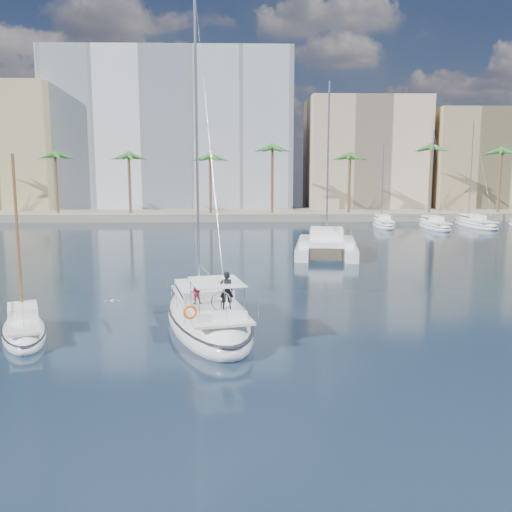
{
  "coord_description": "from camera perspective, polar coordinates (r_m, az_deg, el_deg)",
  "views": [
    {
      "loc": [
        -0.13,
        -31.5,
        8.45
      ],
      "look_at": [
        0.85,
        1.5,
        3.2
      ],
      "focal_mm": 40.0,
      "sensor_mm": 36.0,
      "label": 1
    }
  ],
  "objects": [
    {
      "name": "building_beige",
      "position": [
        103.89,
        10.75,
        9.73
      ],
      "size": [
        20.0,
        14.0,
        20.0
      ],
      "primitive_type": "cube",
      "color": "beige",
      "rests_on": "ground"
    },
    {
      "name": "moored_yacht_b",
      "position": [
        81.44,
        17.41,
        2.67
      ],
      "size": [
        3.32,
        10.83,
        13.72
      ],
      "primitive_type": null,
      "rotation": [
        0.0,
        0.0,
        -0.02
      ],
      "color": "white",
      "rests_on": "ground"
    },
    {
      "name": "building_tan_right",
      "position": [
        108.05,
        21.5,
        8.71
      ],
      "size": [
        18.0,
        12.0,
        18.0
      ],
      "primitive_type": "cube",
      "color": "tan",
      "rests_on": "ground"
    },
    {
      "name": "moored_yacht_c",
      "position": [
        85.62,
        21.1,
        2.77
      ],
      "size": [
        3.98,
        12.33,
        15.54
      ],
      "primitive_type": null,
      "rotation": [
        0.0,
        0.0,
        0.03
      ],
      "color": "white",
      "rests_on": "ground"
    },
    {
      "name": "building_modern",
      "position": [
        105.32,
        -8.36,
        11.96
      ],
      "size": [
        42.0,
        16.0,
        28.0
      ],
      "primitive_type": "cube",
      "color": "silver",
      "rests_on": "ground"
    },
    {
      "name": "moored_yacht_a",
      "position": [
        81.48,
        12.63,
        2.86
      ],
      "size": [
        3.37,
        9.52,
        11.9
      ],
      "primitive_type": null,
      "rotation": [
        0.0,
        0.0,
        -0.07
      ],
      "color": "white",
      "rests_on": "ground"
    },
    {
      "name": "palm_centre",
      "position": [
        88.52,
        -1.65,
        10.22
      ],
      "size": [
        3.6,
        3.6,
        12.3
      ],
      "color": "brown",
      "rests_on": "ground"
    },
    {
      "name": "palm_right",
      "position": [
        94.87,
        19.67,
        9.62
      ],
      "size": [
        3.6,
        3.6,
        12.3
      ],
      "color": "brown",
      "rests_on": "ground"
    },
    {
      "name": "quay",
      "position": [
        92.83,
        -1.62,
        4.18
      ],
      "size": [
        120.0,
        14.0,
        1.2
      ],
      "primitive_type": "cube",
      "color": "gray",
      "rests_on": "ground"
    },
    {
      "name": "catamaran",
      "position": [
        55.29,
        7.06,
        1.36
      ],
      "size": [
        7.19,
        11.91,
        16.44
      ],
      "rotation": [
        0.0,
        0.0,
        -0.15
      ],
      "color": "white",
      "rests_on": "ground"
    },
    {
      "name": "palm_left",
      "position": [
        94.77,
        -22.97,
        9.44
      ],
      "size": [
        3.6,
        3.6,
        12.3
      ],
      "color": "brown",
      "rests_on": "ground"
    },
    {
      "name": "seagull",
      "position": [
        34.31,
        -14.17,
        -4.34
      ],
      "size": [
        0.99,
        0.43,
        0.18
      ],
      "color": "silver",
      "rests_on": "ground"
    },
    {
      "name": "ground",
      "position": [
        32.61,
        -1.42,
        -5.98
      ],
      "size": [
        160.0,
        160.0,
        0.0
      ],
      "primitive_type": "plane",
      "color": "black",
      "rests_on": "ground"
    },
    {
      "name": "main_sloop",
      "position": [
        30.43,
        -4.89,
        -6.04
      ],
      "size": [
        6.69,
        13.05,
        18.51
      ],
      "rotation": [
        0.0,
        0.0,
        0.23
      ],
      "color": "white",
      "rests_on": "ground"
    },
    {
      "name": "small_sloop",
      "position": [
        30.85,
        -22.2,
        -6.82
      ],
      "size": [
        4.38,
        6.97,
        9.58
      ],
      "rotation": [
        0.0,
        0.0,
        0.37
      ],
      "color": "white",
      "rests_on": "ground"
    }
  ]
}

